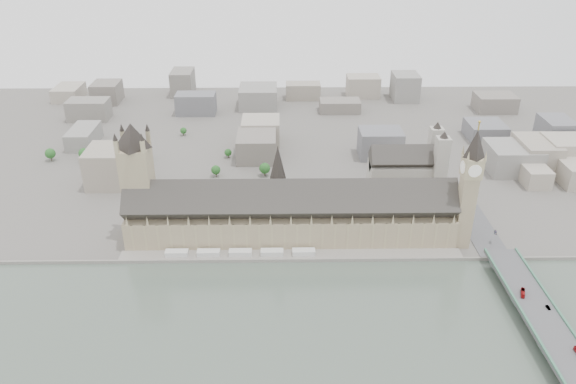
{
  "coord_description": "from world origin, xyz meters",
  "views": [
    {
      "loc": [
        -7.56,
        -377.66,
        248.91
      ],
      "look_at": [
        -1.83,
        36.28,
        35.03
      ],
      "focal_mm": 35.0,
      "sensor_mm": 36.0,
      "label": 1
    }
  ],
  "objects_px": {
    "palace_of_westminster": "(291,215)",
    "westminster_bridge": "(537,316)",
    "victoria_tower": "(137,176)",
    "westminster_abbey": "(408,172)",
    "red_bus_north": "(523,293)",
    "elizabeth_tower": "(470,181)",
    "car_silver": "(548,307)",
    "car_approach": "(496,232)"
  },
  "relations": [
    {
      "from": "elizabeth_tower",
      "to": "car_silver",
      "type": "distance_m",
      "value": 109.45
    },
    {
      "from": "car_approach",
      "to": "red_bus_north",
      "type": "bearing_deg",
      "value": -81.23
    },
    {
      "from": "elizabeth_tower",
      "to": "car_silver",
      "type": "relative_size",
      "value": 23.9
    },
    {
      "from": "westminster_bridge",
      "to": "car_approach",
      "type": "height_order",
      "value": "car_approach"
    },
    {
      "from": "victoria_tower",
      "to": "red_bus_north",
      "type": "bearing_deg",
      "value": -19.15
    },
    {
      "from": "westminster_bridge",
      "to": "red_bus_north",
      "type": "bearing_deg",
      "value": 105.39
    },
    {
      "from": "palace_of_westminster",
      "to": "car_silver",
      "type": "xyz_separation_m",
      "value": [
        168.61,
        -105.63,
        -11.71
      ]
    },
    {
      "from": "victoria_tower",
      "to": "westminster_bridge",
      "type": "distance_m",
      "value": 309.91
    },
    {
      "from": "elizabeth_tower",
      "to": "car_approach",
      "type": "height_order",
      "value": "elizabeth_tower"
    },
    {
      "from": "palace_of_westminster",
      "to": "car_silver",
      "type": "relative_size",
      "value": 58.91
    },
    {
      "from": "victoria_tower",
      "to": "car_approach",
      "type": "xyz_separation_m",
      "value": [
        288.43,
        -16.81,
        -44.16
      ]
    },
    {
      "from": "westminster_bridge",
      "to": "westminster_abbey",
      "type": "bearing_deg",
      "value": 105.64
    },
    {
      "from": "victoria_tower",
      "to": "westminster_abbey",
      "type": "relative_size",
      "value": 1.47
    },
    {
      "from": "palace_of_westminster",
      "to": "westminster_bridge",
      "type": "xyz_separation_m",
      "value": [
        162.0,
        -107.2,
        -17.58
      ]
    },
    {
      "from": "car_silver",
      "to": "car_approach",
      "type": "bearing_deg",
      "value": 86.27
    },
    {
      "from": "westminster_abbey",
      "to": "red_bus_north",
      "type": "xyz_separation_m",
      "value": [
        46.54,
        -166.03,
        -13.42
      ]
    },
    {
      "from": "westminster_abbey",
      "to": "car_approach",
      "type": "xyz_separation_m",
      "value": [
        55.5,
        -85.81,
        -14.04
      ]
    },
    {
      "from": "car_silver",
      "to": "elizabeth_tower",
      "type": "bearing_deg",
      "value": 103.0
    },
    {
      "from": "victoria_tower",
      "to": "westminster_bridge",
      "type": "height_order",
      "value": "victoria_tower"
    },
    {
      "from": "elizabeth_tower",
      "to": "westminster_abbey",
      "type": "height_order",
      "value": "elizabeth_tower"
    },
    {
      "from": "car_approach",
      "to": "westminster_bridge",
      "type": "bearing_deg",
      "value": -77.47
    },
    {
      "from": "westminster_abbey",
      "to": "red_bus_north",
      "type": "distance_m",
      "value": 172.95
    },
    {
      "from": "victoria_tower",
      "to": "car_silver",
      "type": "distance_m",
      "value": 314.55
    },
    {
      "from": "palace_of_westminster",
      "to": "victoria_tower",
      "type": "relative_size",
      "value": 2.65
    },
    {
      "from": "car_approach",
      "to": "palace_of_westminster",
      "type": "bearing_deg",
      "value": -168.47
    },
    {
      "from": "elizabeth_tower",
      "to": "car_approach",
      "type": "relative_size",
      "value": 19.71
    },
    {
      "from": "westminster_bridge",
      "to": "westminster_abbey",
      "type": "height_order",
      "value": "westminster_abbey"
    },
    {
      "from": "palace_of_westminster",
      "to": "red_bus_north",
      "type": "bearing_deg",
      "value": -29.95
    },
    {
      "from": "westminster_bridge",
      "to": "palace_of_westminster",
      "type": "bearing_deg",
      "value": 146.51
    },
    {
      "from": "elizabeth_tower",
      "to": "red_bus_north",
      "type": "relative_size",
      "value": 10.61
    },
    {
      "from": "victoria_tower",
      "to": "car_silver",
      "type": "bearing_deg",
      "value": -21.06
    },
    {
      "from": "westminster_bridge",
      "to": "car_silver",
      "type": "xyz_separation_m",
      "value": [
        6.61,
        1.57,
        5.87
      ]
    },
    {
      "from": "palace_of_westminster",
      "to": "car_approach",
      "type": "relative_size",
      "value": 48.6
    },
    {
      "from": "westminster_abbey",
      "to": "car_approach",
      "type": "height_order",
      "value": "westminster_abbey"
    },
    {
      "from": "westminster_abbey",
      "to": "car_approach",
      "type": "distance_m",
      "value": 103.15
    },
    {
      "from": "westminster_abbey",
      "to": "car_approach",
      "type": "relative_size",
      "value": 12.47
    },
    {
      "from": "elizabeth_tower",
      "to": "victoria_tower",
      "type": "relative_size",
      "value": 1.07
    },
    {
      "from": "palace_of_westminster",
      "to": "westminster_abbey",
      "type": "height_order",
      "value": "westminster_abbey"
    },
    {
      "from": "victoria_tower",
      "to": "westminster_bridge",
      "type": "relative_size",
      "value": 0.31
    },
    {
      "from": "palace_of_westminster",
      "to": "car_approach",
      "type": "xyz_separation_m",
      "value": [
        166.43,
        -10.51,
        -11.66
      ]
    },
    {
      "from": "victoria_tower",
      "to": "red_bus_north",
      "type": "distance_m",
      "value": 299.02
    },
    {
      "from": "palace_of_westminster",
      "to": "victoria_tower",
      "type": "height_order",
      "value": "victoria_tower"
    }
  ]
}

